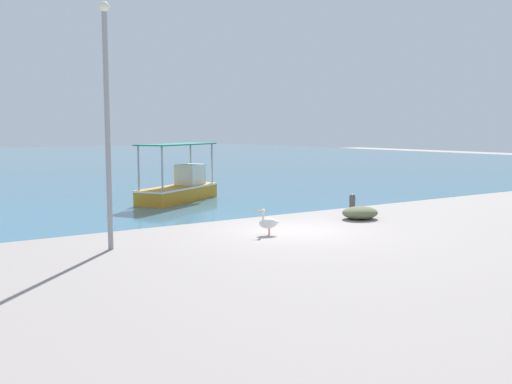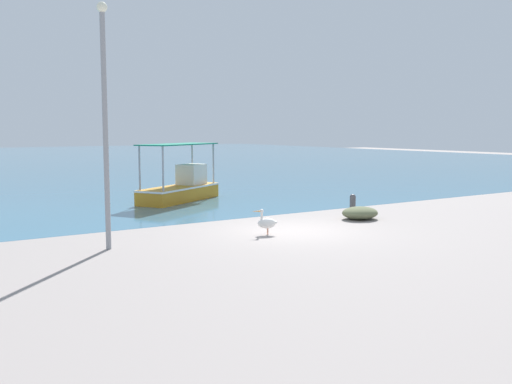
{
  "view_description": "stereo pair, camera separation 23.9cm",
  "coord_description": "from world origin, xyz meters",
  "px_view_note": "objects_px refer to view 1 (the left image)",
  "views": [
    {
      "loc": [
        -10.87,
        -14.27,
        3.22
      ],
      "look_at": [
        0.72,
        3.3,
        0.88
      ],
      "focal_mm": 40.0,
      "sensor_mm": 36.0,
      "label": 1
    },
    {
      "loc": [
        -10.67,
        -14.41,
        3.22
      ],
      "look_at": [
        0.72,
        3.3,
        0.88
      ],
      "focal_mm": 40.0,
      "sensor_mm": 36.0,
      "label": 2
    }
  ],
  "objects_px": {
    "pelican": "(268,223)",
    "net_pile": "(360,213)",
    "lamp_post": "(107,114)",
    "mooring_bollard": "(352,203)",
    "fishing_boat_center": "(180,187)"
  },
  "relations": [
    {
      "from": "mooring_bollard",
      "to": "net_pile",
      "type": "relative_size",
      "value": 0.55
    },
    {
      "from": "lamp_post",
      "to": "mooring_bollard",
      "type": "height_order",
      "value": "lamp_post"
    },
    {
      "from": "lamp_post",
      "to": "pelican",
      "type": "bearing_deg",
      "value": -6.88
    },
    {
      "from": "lamp_post",
      "to": "net_pile",
      "type": "distance_m",
      "value": 9.84
    },
    {
      "from": "lamp_post",
      "to": "mooring_bollard",
      "type": "relative_size",
      "value": 8.66
    },
    {
      "from": "pelican",
      "to": "net_pile",
      "type": "height_order",
      "value": "pelican"
    },
    {
      "from": "pelican",
      "to": "mooring_bollard",
      "type": "xyz_separation_m",
      "value": [
        5.25,
        1.91,
        0.02
      ]
    },
    {
      "from": "lamp_post",
      "to": "mooring_bollard",
      "type": "xyz_separation_m",
      "value": [
        9.98,
        1.34,
        -3.2
      ]
    },
    {
      "from": "pelican",
      "to": "mooring_bollard",
      "type": "relative_size",
      "value": 1.07
    },
    {
      "from": "net_pile",
      "to": "fishing_boat_center",
      "type": "bearing_deg",
      "value": 110.11
    },
    {
      "from": "mooring_bollard",
      "to": "net_pile",
      "type": "xyz_separation_m",
      "value": [
        -0.74,
        -1.2,
        -0.17
      ]
    },
    {
      "from": "net_pile",
      "to": "lamp_post",
      "type": "bearing_deg",
      "value": -179.17
    },
    {
      "from": "lamp_post",
      "to": "mooring_bollard",
      "type": "distance_m",
      "value": 10.57
    },
    {
      "from": "fishing_boat_center",
      "to": "net_pile",
      "type": "height_order",
      "value": "fishing_boat_center"
    },
    {
      "from": "lamp_post",
      "to": "net_pile",
      "type": "bearing_deg",
      "value": 0.83
    }
  ]
}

